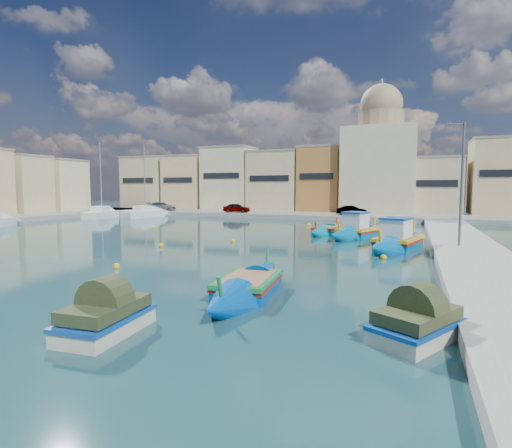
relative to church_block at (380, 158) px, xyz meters
The scene contains 16 objects.
ground 42.08m from the church_block, 104.04° to the right, with size 160.00×160.00×0.00m, color #14313D.
east_quay 41.60m from the church_block, 78.69° to the right, with size 4.00×70.00×0.50m, color gray.
north_quay 15.16m from the church_block, 141.34° to the right, with size 80.00×8.00×0.60m, color gray.
north_townhouses 4.81m from the church_block, 169.17° to the right, with size 83.20×7.87×10.19m.
church_block is the anchor object (origin of this frame).
quay_street_lamp 35.04m from the church_block, 77.65° to the right, with size 1.18×0.16×8.00m.
parked_cars 23.61m from the church_block, 155.02° to the right, with size 33.19×2.87×1.31m.
luzzu_turquoise_cabin 34.26m from the church_block, 83.22° to the right, with size 4.78×10.41×3.27m.
luzzu_blue_cabin 28.89m from the church_block, 88.74° to the right, with size 5.07×9.41×3.25m.
luzzu_cyan_mid 27.60m from the church_block, 94.98° to the right, with size 2.79×7.73×2.23m.
luzzu_blue_south 48.23m from the church_block, 91.17° to the right, with size 2.71×8.47×2.40m.
tender_near 53.53m from the church_block, 93.28° to the right, with size 1.74×2.93×1.39m.
tender_far 51.09m from the church_block, 84.31° to the right, with size 2.60×3.09×1.34m.
yacht_north 33.74m from the church_block, 154.60° to the right, with size 4.40×8.52×10.95m.
yacht_midnorth 39.70m from the church_block, 152.91° to the right, with size 3.87×8.06×11.00m.
mooring_buoys 34.72m from the church_block, 102.09° to the right, with size 22.86×26.40×0.36m.
Camera 1 is at (14.81, -21.34, 4.03)m, focal length 28.00 mm.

